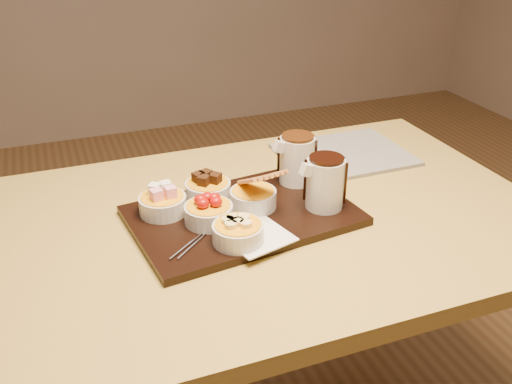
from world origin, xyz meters
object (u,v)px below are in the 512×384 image
object	(u,v)px
dining_table	(269,252)
newspaper	(344,154)
pitcher_dark_chocolate	(325,184)
serving_board	(243,216)
bowl_strawberries	(209,214)
pitcher_milk_chocolate	(297,160)

from	to	relation	value
dining_table	newspaper	distance (m)	0.38
pitcher_dark_chocolate	newspaper	bearing A→B (deg)	46.42
newspaper	pitcher_dark_chocolate	bearing A→B (deg)	-127.06
serving_board	bowl_strawberries	world-z (taller)	bowl_strawberries
dining_table	serving_board	bearing A→B (deg)	-179.68
bowl_strawberries	pitcher_dark_chocolate	world-z (taller)	pitcher_dark_chocolate
serving_board	pitcher_dark_chocolate	bearing A→B (deg)	-19.98
dining_table	pitcher_milk_chocolate	xyz separation A→B (m)	(0.10, 0.09, 0.17)
bowl_strawberries	pitcher_dark_chocolate	size ratio (longest dim) A/B	0.91
dining_table	newspaper	bearing A→B (deg)	35.65
serving_board	pitcher_dark_chocolate	xyz separation A→B (m)	(0.17, -0.04, 0.06)
pitcher_milk_chocolate	newspaper	xyz separation A→B (m)	(0.19, 0.12, -0.07)
pitcher_dark_chocolate	newspaper	distance (m)	0.32
dining_table	pitcher_milk_chocolate	world-z (taller)	pitcher_milk_chocolate
pitcher_dark_chocolate	pitcher_milk_chocolate	world-z (taller)	same
bowl_strawberries	newspaper	size ratio (longest dim) A/B	0.31
dining_table	pitcher_dark_chocolate	world-z (taller)	pitcher_dark_chocolate
serving_board	bowl_strawberries	bearing A→B (deg)	-176.42
dining_table	serving_board	size ratio (longest dim) A/B	2.61
bowl_strawberries	pitcher_dark_chocolate	xyz separation A→B (m)	(0.25, -0.02, 0.04)
pitcher_milk_chocolate	newspaper	size ratio (longest dim) A/B	0.34
newspaper	dining_table	bearing A→B (deg)	-144.85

